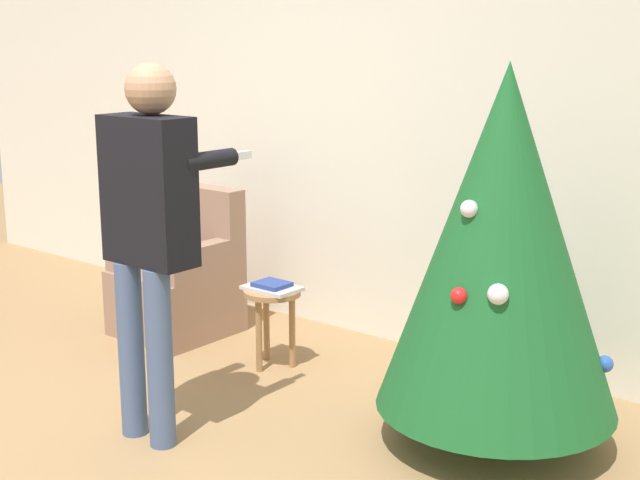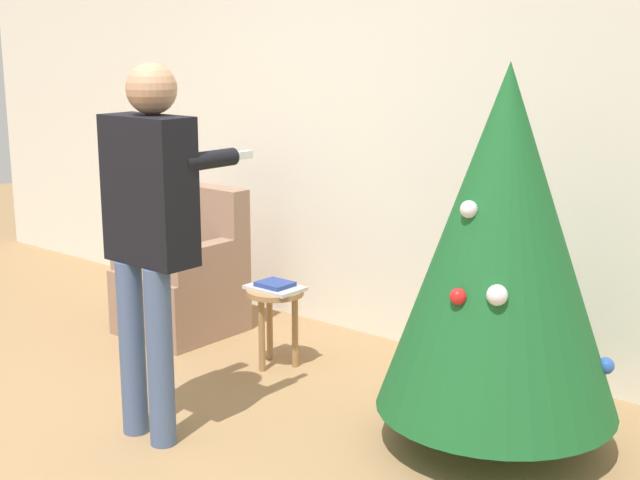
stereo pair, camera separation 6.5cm
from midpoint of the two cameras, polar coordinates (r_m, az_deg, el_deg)
ground_plane at (r=4.21m, az=-16.15°, el=-13.36°), size 14.00×14.00×0.00m
wall_back at (r=5.38m, az=2.85°, el=7.83°), size 8.00×0.06×2.70m
christmas_tree at (r=3.96m, az=11.11°, el=-0.05°), size 1.08×1.08×1.73m
armchair at (r=5.66m, az=-9.23°, el=-2.62°), size 0.63×0.63×0.90m
person_standing at (r=4.03m, az=-11.32°, el=1.34°), size 0.45×0.57×1.72m
side_stool at (r=5.00m, az=-3.45°, el=-4.22°), size 0.32×0.32×0.45m
laptop at (r=4.97m, az=-3.46°, el=-3.09°), size 0.31×0.21×0.02m
book at (r=4.96m, az=-3.47°, el=-2.85°), size 0.18×0.16×0.02m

